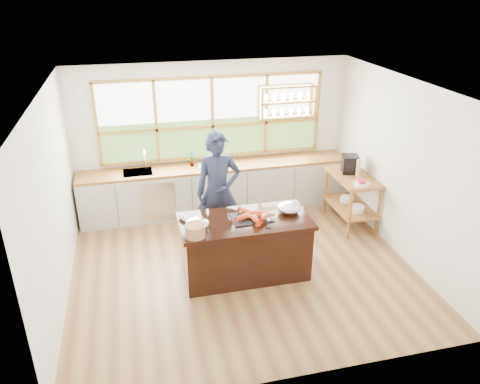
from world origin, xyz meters
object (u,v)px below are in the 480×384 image
object	(u,v)px
island	(245,247)
cook	(218,192)
espresso_machine	(350,164)
wicker_basket	(195,231)

from	to	relation	value
island	cook	world-z (taller)	cook
island	espresso_machine	world-z (taller)	espresso_machine
cook	espresso_machine	bearing A→B (deg)	13.18
island	espresso_machine	distance (m)	2.60
island	espresso_machine	size ratio (longest dim) A/B	6.05
cook	wicker_basket	size ratio (longest dim) A/B	7.15
island	cook	bearing A→B (deg)	103.56
espresso_machine	island	bearing A→B (deg)	-134.08
cook	espresso_machine	distance (m)	2.44
cook	wicker_basket	distance (m)	1.30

